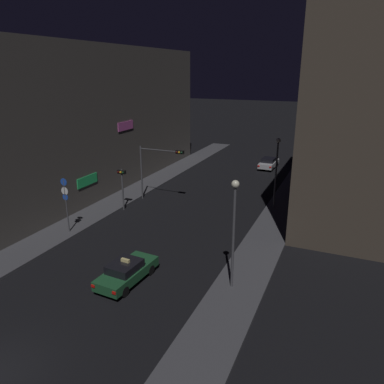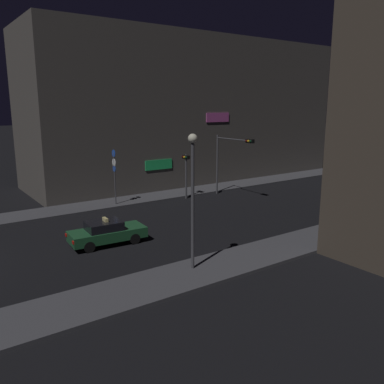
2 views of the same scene
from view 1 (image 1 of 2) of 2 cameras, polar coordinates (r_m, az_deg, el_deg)
The scene contains 11 objects.
sidewalk_left at distance 41.10m, azimuth -7.83°, elevation 0.60°, with size 3.07×54.33×0.17m, color #424247.
sidewalk_right at distance 35.98m, azimuth 13.82°, elevation -2.38°, with size 3.07×54.33×0.17m, color #424247.
building_facade_left at distance 43.20m, azimuth -15.94°, elevation 10.93°, with size 10.11×34.27×14.85m.
building_facade_right at distance 35.82m, azimuth 26.36°, elevation 9.76°, with size 10.60×19.66×16.59m.
taxi at distance 23.53m, azimuth -10.03°, elevation -11.94°, with size 2.09×4.56×1.62m.
far_car at distance 50.18m, azimuth 11.71°, elevation 4.42°, with size 1.97×4.51×1.42m.
traffic_light_overhead at distance 36.06m, azimuth -5.41°, elevation 4.54°, with size 4.72×0.42×5.41m.
traffic_light_left_kerb at distance 34.43m, azimuth -10.71°, elevation 1.65°, with size 0.80×0.42×3.91m.
sign_pole_left at distance 30.44m, azimuth -18.85°, elevation -1.09°, with size 0.63×0.10×4.42m.
street_lamp_near_block at distance 21.02m, azimuth 6.48°, elevation -4.25°, with size 0.45×0.45×6.61m.
street_lamp_far_block at distance 34.56m, azimuth 12.88°, elevation 4.20°, with size 0.43×0.43×6.53m.
Camera 1 is at (12.76, -8.23, 12.50)m, focal length 34.68 mm.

